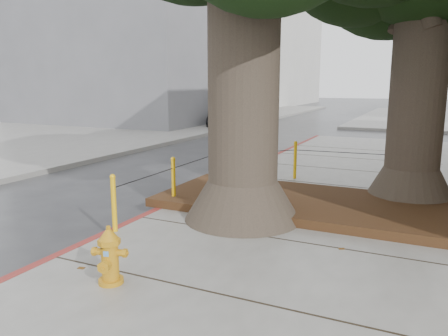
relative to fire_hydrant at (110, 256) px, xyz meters
The scene contains 9 objects.
ground 0.94m from the fire_hydrant, 22.60° to the left, with size 140.00×140.00×0.00m, color #28282B.
sidewalk_opposite 16.80m from the fire_hydrant, 142.14° to the left, with size 14.00×60.00×0.15m, color slate.
curb_red 3.11m from the fire_hydrant, 114.18° to the left, with size 0.14×26.00×0.16m, color maroon.
planter_bed 4.52m from the fire_hydrant, 68.71° to the left, with size 6.40×2.60×0.16m, color black.
building_far_grey 27.04m from the fire_hydrant, 122.59° to the left, with size 12.00×16.00×12.00m, color slate.
building_far_white 48.64m from the fire_hydrant, 109.74° to the left, with size 12.00×18.00×15.00m, color silver.
bollard_ring 4.69m from the fire_hydrant, 91.56° to the left, with size 3.79×5.39×0.95m.
fire_hydrant is the anchor object (origin of this frame).
car_dark 20.44m from the fire_hydrant, 110.08° to the left, with size 1.91×4.71×1.37m, color black.
Camera 1 is at (2.56, -4.13, 2.51)m, focal length 35.00 mm.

